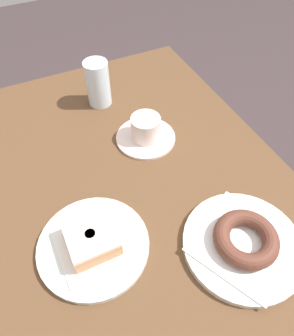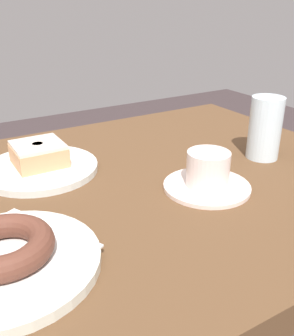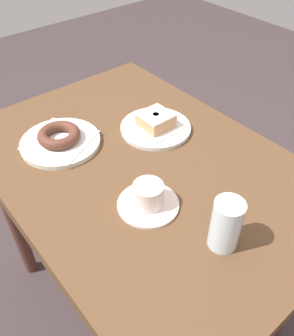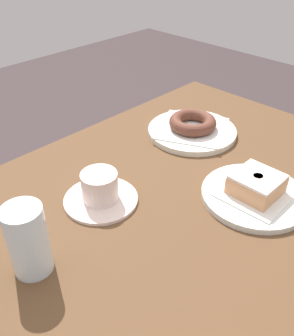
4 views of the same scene
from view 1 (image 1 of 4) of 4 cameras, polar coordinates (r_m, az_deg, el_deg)
ground_plane at (r=1.37m, az=-1.21°, el=-22.25°), size 6.00×6.00×0.00m
table at (r=0.77m, az=-2.02°, el=-7.49°), size 1.02×0.71×0.74m
plate_glazed_square at (r=0.63m, az=-9.79°, el=-13.91°), size 0.22×0.22×0.01m
napkin_glazed_square at (r=0.62m, az=-9.89°, el=-13.59°), size 0.14×0.14×0.00m
donut_glazed_square at (r=0.60m, az=-10.18°, el=-12.66°), size 0.09×0.09×0.04m
plate_chocolate_ring at (r=0.64m, az=17.16°, el=-13.34°), size 0.23×0.23×0.01m
napkin_chocolate_ring at (r=0.64m, az=17.35°, el=-12.99°), size 0.23×0.23×0.00m
donut_chocolate_ring at (r=0.62m, az=17.72°, el=-12.26°), size 0.12×0.12×0.03m
water_glass at (r=0.88m, az=-9.02°, el=15.11°), size 0.07×0.07×0.13m
coffee_cup at (r=0.78m, az=-0.26°, el=6.86°), size 0.15×0.15×0.07m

